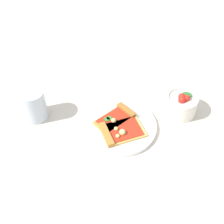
# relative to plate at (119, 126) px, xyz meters

# --- Properties ---
(ground_plane) EXTENTS (2.40, 2.40, 0.00)m
(ground_plane) POSITION_rel_plate_xyz_m (0.02, 0.02, -0.01)
(ground_plane) COLOR beige
(ground_plane) RESTS_ON ground
(plate) EXTENTS (0.24, 0.24, 0.01)m
(plate) POSITION_rel_plate_xyz_m (0.00, 0.00, 0.00)
(plate) COLOR white
(plate) RESTS_ON ground_plane
(pizza_slice_near) EXTENTS (0.14, 0.13, 0.02)m
(pizza_slice_near) POSITION_rel_plate_xyz_m (0.02, 0.01, 0.01)
(pizza_slice_near) COLOR gold
(pizza_slice_near) RESTS_ON plate
(pizza_slice_far) EXTENTS (0.15, 0.15, 0.03)m
(pizza_slice_far) POSITION_rel_plate_xyz_m (-0.03, -0.01, 0.01)
(pizza_slice_far) COLOR #E5B256
(pizza_slice_far) RESTS_ON plate
(salad_bowl) EXTENTS (0.10, 0.10, 0.08)m
(salad_bowl) POSITION_rel_plate_xyz_m (0.12, -0.18, 0.03)
(salad_bowl) COLOR white
(salad_bowl) RESTS_ON ground_plane
(soda_glass) EXTENTS (0.08, 0.08, 0.11)m
(soda_glass) POSITION_rel_plate_xyz_m (-0.03, 0.27, 0.04)
(soda_glass) COLOR silver
(soda_glass) RESTS_ON ground_plane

